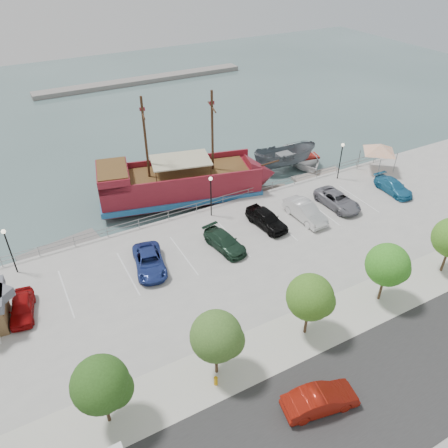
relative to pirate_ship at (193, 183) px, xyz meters
name	(u,v)px	position (x,y,z in m)	size (l,w,h in m)	color
ground	(244,260)	(-0.44, -11.64, -2.05)	(160.00, 160.00, 0.00)	#3D5655
street	(377,392)	(-0.44, -27.64, -1.04)	(100.00, 8.00, 0.04)	#282828
sidewalk	(316,327)	(-0.44, -21.64, -1.04)	(100.00, 4.00, 0.05)	beige
seawall_railing	(205,205)	(-0.44, -3.84, -0.53)	(50.00, 0.06, 1.00)	gray
far_shore	(143,80)	(9.56, 43.36, -1.65)	(40.00, 3.00, 0.80)	gray
pirate_ship	(193,183)	(0.00, 0.00, 0.00)	(19.79, 9.42, 12.26)	maroon
patrol_boat	(284,159)	(12.45, 0.96, -0.56)	(2.90, 7.71, 2.99)	slate
speedboat	(302,160)	(15.24, 1.01, -1.29)	(5.28, 7.40, 1.53)	white
dock_west	(60,249)	(-14.70, -2.44, -1.84)	(7.28, 2.08, 0.42)	slate
dock_mid	(257,193)	(6.57, -2.44, -1.85)	(7.07, 2.02, 0.40)	#6A6257
dock_east	(318,176)	(15.07, -2.44, -1.87)	(6.32, 1.81, 0.36)	gray
canopy_tent	(381,144)	(20.70, -5.73, 2.31)	(5.13, 5.13, 3.87)	slate
street_sedan	(320,400)	(-4.23, -26.72, -0.30)	(1.59, 4.56, 1.50)	maroon
fire_hydrant	(216,380)	(-8.91, -22.44, -0.64)	(0.26, 0.26, 0.76)	#D99A0D
lamp_post_left	(8,244)	(-18.44, -5.14, 1.89)	(0.36, 0.36, 4.28)	black
lamp_post_mid	(211,189)	(-0.44, -5.14, 1.89)	(0.36, 0.36, 4.28)	black
lamp_post_right	(341,155)	(15.56, -5.14, 1.89)	(0.36, 0.36, 4.28)	black
tree_b	(104,385)	(-15.29, -21.71, 2.24)	(3.30, 3.20, 5.00)	#473321
tree_c	(219,337)	(-8.29, -21.71, 2.24)	(3.30, 3.20, 5.00)	#473321
tree_d	(312,298)	(-1.29, -21.71, 2.24)	(3.30, 3.20, 5.00)	#473321
tree_e	(389,266)	(5.71, -21.71, 2.24)	(3.30, 3.20, 5.00)	#473321
parked_car_a	(22,307)	(-18.62, -10.40, -0.38)	(1.60, 3.97, 1.35)	#9E0C0D
parked_car_c	(149,262)	(-8.60, -9.90, -0.34)	(2.36, 5.11, 1.42)	navy
parked_car_d	(225,242)	(-1.79, -10.40, -0.37)	(1.92, 4.72, 1.37)	#1A3425
parked_car_e	(267,219)	(3.33, -9.26, -0.24)	(1.93, 4.78, 1.63)	black
parked_car_f	(305,211)	(7.30, -9.97, -0.22)	(1.77, 5.07, 1.67)	silver
parked_car_g	(338,200)	(11.59, -9.69, -0.33)	(2.41, 5.21, 1.45)	slate
parked_car_h	(393,186)	(18.73, -10.29, -0.37)	(1.90, 4.68, 1.36)	teal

